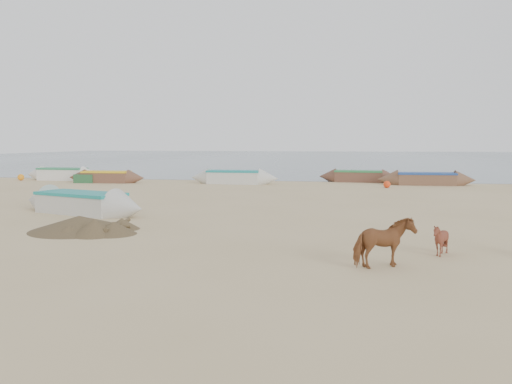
% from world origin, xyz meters
% --- Properties ---
extents(ground, '(140.00, 140.00, 0.00)m').
position_xyz_m(ground, '(0.00, 0.00, 0.00)').
color(ground, tan).
rests_on(ground, ground).
extents(sea, '(160.00, 160.00, 0.00)m').
position_xyz_m(sea, '(0.00, 82.00, 0.01)').
color(sea, slate).
rests_on(sea, ground).
extents(cow_adult, '(1.51, 1.20, 1.16)m').
position_xyz_m(cow_adult, '(4.08, -2.78, 0.58)').
color(cow_adult, brown).
rests_on(cow_adult, ground).
extents(calf_front, '(0.92, 0.87, 0.81)m').
position_xyz_m(calf_front, '(5.60, -1.27, 0.41)').
color(calf_front, brown).
rests_on(calf_front, ground).
extents(near_canoe, '(6.51, 3.43, 0.85)m').
position_xyz_m(near_canoe, '(-7.17, 4.21, 0.43)').
color(near_canoe, beige).
rests_on(near_canoe, ground).
extents(debris_pile, '(3.62, 3.62, 0.47)m').
position_xyz_m(debris_pile, '(-5.26, 0.62, 0.24)').
color(debris_pile, brown).
rests_on(debris_pile, ground).
extents(waterline_canoes, '(56.70, 5.17, 0.93)m').
position_xyz_m(waterline_canoes, '(-1.08, 20.21, 0.43)').
color(waterline_canoes, brown).
rests_on(waterline_canoes, ground).
extents(beach_clutter, '(44.67, 5.18, 0.64)m').
position_xyz_m(beach_clutter, '(4.79, 19.79, 0.30)').
color(beach_clutter, '#285A34').
rests_on(beach_clutter, ground).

